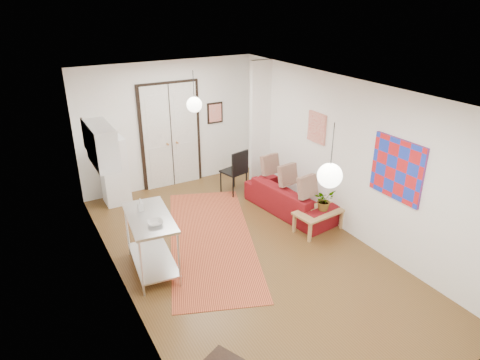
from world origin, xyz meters
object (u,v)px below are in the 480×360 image
coffee_table (319,213)px  kitchen_counter (151,235)px  sofa (290,198)px  black_side_chair (231,166)px  fridge (114,171)px

coffee_table → kitchen_counter: (-3.19, 0.31, 0.30)m
sofa → black_side_chair: 1.66m
sofa → coffee_table: sofa is taller
sofa → black_side_chair: (-0.58, 1.53, 0.30)m
sofa → kitchen_counter: kitchen_counter is taller
black_side_chair → fridge: bearing=-30.0°
sofa → coffee_table: 0.91m
coffee_table → fridge: fridge is taller
kitchen_counter → black_side_chair: black_side_chair is taller
coffee_table → sofa: bearing=90.8°
coffee_table → black_side_chair: size_ratio=0.97×
kitchen_counter → fridge: size_ratio=0.93×
sofa → kitchen_counter: size_ratio=1.53×
sofa → fridge: fridge is taller
sofa → coffee_table: bearing=172.8°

